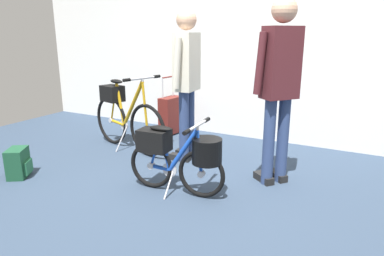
# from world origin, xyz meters

# --- Properties ---
(ground_plane) EXTENTS (7.32, 7.32, 0.00)m
(ground_plane) POSITION_xyz_m (0.00, 0.00, 0.00)
(ground_plane) COLOR #2D3D51
(back_wall) EXTENTS (7.32, 0.10, 2.76)m
(back_wall) POSITION_xyz_m (0.00, 2.07, 1.38)
(back_wall) COLOR white
(back_wall) RESTS_ON ground_plane
(folding_bike_foreground) EXTENTS (0.95, 0.53, 0.68)m
(folding_bike_foreground) POSITION_xyz_m (0.01, 0.04, 0.37)
(folding_bike_foreground) COLOR black
(folding_bike_foreground) RESTS_ON ground_plane
(display_bike_left) EXTENTS (1.32, 0.55, 0.94)m
(display_bike_left) POSITION_xyz_m (-1.25, 0.84, 0.43)
(display_bike_left) COLOR black
(display_bike_left) RESTS_ON ground_plane
(visitor_near_wall) EXTENTS (0.29, 0.54, 1.66)m
(visitor_near_wall) POSITION_xyz_m (-0.38, 0.86, 0.95)
(visitor_near_wall) COLOR navy
(visitor_near_wall) RESTS_ON ground_plane
(visitor_browsing) EXTENTS (0.39, 0.43, 1.73)m
(visitor_browsing) POSITION_xyz_m (0.69, 0.68, 1.00)
(visitor_browsing) COLOR navy
(visitor_browsing) RESTS_ON ground_plane
(rolling_suitcase) EXTENTS (0.22, 0.38, 0.83)m
(rolling_suitcase) POSITION_xyz_m (-1.08, 1.66, 0.28)
(rolling_suitcase) COLOR maroon
(rolling_suitcase) RESTS_ON ground_plane
(backpack_on_floor) EXTENTS (0.28, 0.30, 0.30)m
(backpack_on_floor) POSITION_xyz_m (-1.63, -0.41, 0.15)
(backpack_on_floor) COLOR #19472D
(backpack_on_floor) RESTS_ON ground_plane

